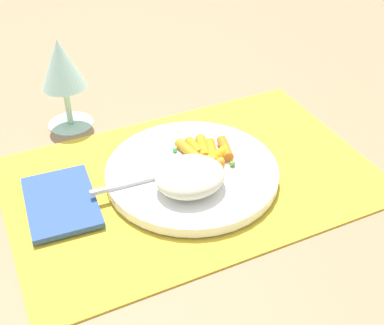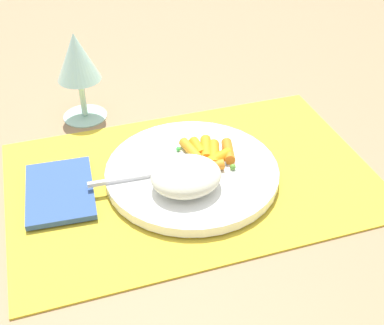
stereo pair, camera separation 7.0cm
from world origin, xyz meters
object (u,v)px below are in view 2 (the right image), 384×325
rice_mound (186,176)px  fork (172,170)px  carrot_portion (210,153)px  napkin (60,191)px  wine_glass (77,60)px  plate (192,172)px

rice_mound → fork: (-0.01, 0.04, -0.02)m
carrot_portion → napkin: (-0.21, 0.00, -0.02)m
fork → wine_glass: 0.25m
carrot_portion → plate: bearing=-154.2°
rice_mound → wine_glass: size_ratio=0.63×
carrot_portion → napkin: bearing=178.9°
rice_mound → wine_glass: wine_glass is taller
rice_mound → plate: bearing=61.5°
carrot_portion → fork: carrot_portion is taller
plate → rice_mound: bearing=-118.5°
napkin → plate: bearing=-6.2°
carrot_portion → wine_glass: bearing=127.2°
plate → rice_mound: (-0.02, -0.04, 0.03)m
fork → napkin: fork is taller
fork → rice_mound: bearing=-78.6°
napkin → carrot_portion: bearing=-1.1°
plate → napkin: bearing=173.8°
carrot_portion → fork: (-0.06, -0.01, -0.00)m
carrot_portion → fork: size_ratio=0.41×
plate → fork: 0.03m
rice_mound → carrot_portion: rice_mound is taller
wine_glass → carrot_portion: bearing=-52.8°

